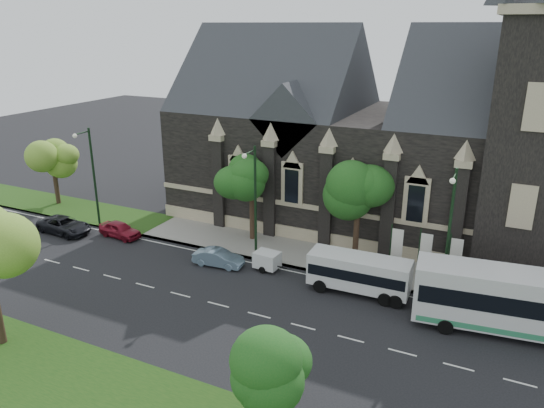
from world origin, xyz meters
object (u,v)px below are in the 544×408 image
Objects in this scene: tree_walk_right at (362,188)px; box_trailer at (267,260)px; banner_flag_center at (423,251)px; banner_flag_right at (453,256)px; tree_park_east at (289,362)px; street_lamp_near at (449,228)px; car_far_red at (120,230)px; shuttle_bus at (359,272)px; sedan at (218,258)px; tree_walk_left at (255,175)px; street_lamp_far at (92,172)px; car_far_black at (64,225)px; banner_flag_left at (395,246)px; tour_coach at (534,304)px; tree_walk_far at (55,160)px; street_lamp_mid at (254,198)px.

tree_walk_right is 8.89m from box_trailer.
banner_flag_center and banner_flag_right have the same top height.
street_lamp_near is (3.82, 16.42, 0.49)m from tree_park_east.
banner_flag_right is 27.06m from car_far_red.
shuttle_bus reaches higher than sedan.
tree_walk_left is at bearing 120.87° from tree_park_east.
car_far_black is (-1.58, -2.36, -4.41)m from street_lamp_far.
street_lamp_far is 30.47m from banner_flag_right.
street_lamp_near is 2.25× the size of banner_flag_right.
banner_flag_left is at bearing -77.80° from sedan.
shuttle_bus is at bearing -25.82° from tree_walk_left.
car_far_red is at bearing 171.01° from tour_coach.
sedan is (-14.29, -4.01, -1.74)m from banner_flag_center.
tree_walk_far is 34.20m from banner_flag_left.
tree_park_east is 39.20m from tree_walk_far.
car_far_red is at bearing -71.47° from car_far_black.
street_lamp_mid reaches higher than banner_flag_center.
tree_walk_left is at bearing 173.11° from banner_flag_center.
car_far_black is (6.25, -5.45, -3.91)m from tree_walk_far.
box_trailer is (17.61, -1.10, -4.32)m from street_lamp_far.
banner_flag_right is 13.13m from box_trailer.
car_far_black is (-5.02, -1.38, 0.03)m from car_far_red.
tree_walk_left is 1.11× the size of shuttle_bus.
tree_walk_right is at bearing 0.06° from tree_walk_left.
street_lamp_far is (7.82, -3.08, 0.49)m from tree_walk_far.
tree_walk_left is 0.56× the size of tour_coach.
banner_flag_center is at bearing -80.20° from sedan.
banner_flag_left and banner_flag_right have the same top height.
box_trailer is (25.43, -4.18, -3.83)m from tree_walk_far.
street_lamp_mid reaches higher than tree_park_east.
tour_coach is 17.80m from box_trailer.
banner_flag_center is 1.51× the size of box_trailer.
street_lamp_far reaches higher than shuttle_bus.
tree_walk_left is at bearing -66.13° from car_far_black.
street_lamp_near reaches higher than tree_walk_left.
tree_park_east is at bearing -56.20° from box_trailer.
sedan is (-2.01, -2.10, -4.47)m from street_lamp_mid.
banner_flag_right is (38.11, -1.18, -2.24)m from tree_walk_far.
street_lamp_far reaches higher than tree_walk_left.
street_lamp_near is 26.95m from car_far_red.
car_far_black is at bearing 85.09° from sedan.
street_lamp_mid is 1.31× the size of shuttle_bus.
box_trailer is at bearing 119.23° from tree_park_east.
car_far_red is (-26.85, -2.89, -1.71)m from banner_flag_right.
tour_coach is (19.32, -2.20, -3.01)m from street_lamp_mid.
street_lamp_mid is 4.74m from box_trailer.
tree_park_east is 1.57× the size of banner_flag_right.
car_far_black is at bearing -172.37° from banner_flag_right.
street_lamp_near reaches higher than car_far_black.
car_far_red is at bearing 145.82° from tree_park_east.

